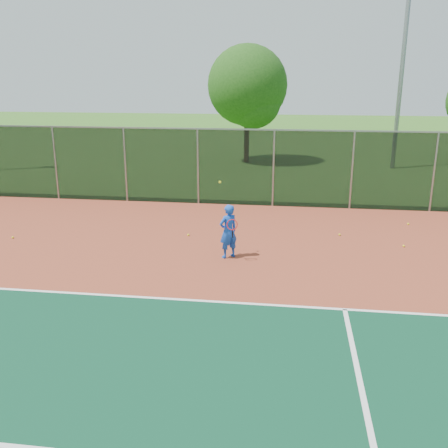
% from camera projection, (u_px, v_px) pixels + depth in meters
% --- Properties ---
extents(ground, '(120.00, 120.00, 0.00)m').
position_uv_depth(ground, '(242.00, 382.00, 8.51)').
color(ground, '#2F631C').
rests_on(ground, ground).
extents(court_apron, '(30.00, 20.00, 0.02)m').
position_uv_depth(court_apron, '(251.00, 326.00, 10.41)').
color(court_apron, '#993F27').
rests_on(court_apron, ground).
extents(fence_back, '(30.00, 0.06, 3.03)m').
position_uv_depth(fence_back, '(273.00, 167.00, 19.45)').
color(fence_back, black).
rests_on(fence_back, court_apron).
extents(tennis_player, '(0.67, 0.74, 2.20)m').
position_uv_depth(tennis_player, '(228.00, 231.00, 14.07)').
color(tennis_player, blue).
rests_on(tennis_player, court_apron).
extents(practice_ball_0, '(0.07, 0.07, 0.07)m').
position_uv_depth(practice_ball_0, '(404.00, 246.00, 15.12)').
color(practice_ball_0, yellow).
rests_on(practice_ball_0, court_apron).
extents(practice_ball_1, '(0.07, 0.07, 0.07)m').
position_uv_depth(practice_ball_1, '(13.00, 237.00, 15.91)').
color(practice_ball_1, yellow).
rests_on(practice_ball_1, court_apron).
extents(practice_ball_3, '(0.07, 0.07, 0.07)m').
position_uv_depth(practice_ball_3, '(340.00, 235.00, 16.20)').
color(practice_ball_3, yellow).
rests_on(practice_ball_3, court_apron).
extents(practice_ball_4, '(0.07, 0.07, 0.07)m').
position_uv_depth(practice_ball_4, '(408.00, 224.00, 17.35)').
color(practice_ball_4, yellow).
rests_on(practice_ball_4, court_apron).
extents(practice_ball_5, '(0.07, 0.07, 0.07)m').
position_uv_depth(practice_ball_5, '(188.00, 235.00, 16.17)').
color(practice_ball_5, yellow).
rests_on(practice_ball_5, court_apron).
extents(floodlight_n, '(0.90, 0.40, 11.76)m').
position_uv_depth(floodlight_n, '(405.00, 42.00, 26.09)').
color(floodlight_n, gray).
rests_on(floodlight_n, ground).
extents(tree_back_left, '(4.60, 4.60, 6.76)m').
position_uv_depth(tree_back_left, '(249.00, 89.00, 28.63)').
color(tree_back_left, '#362613').
rests_on(tree_back_left, ground).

